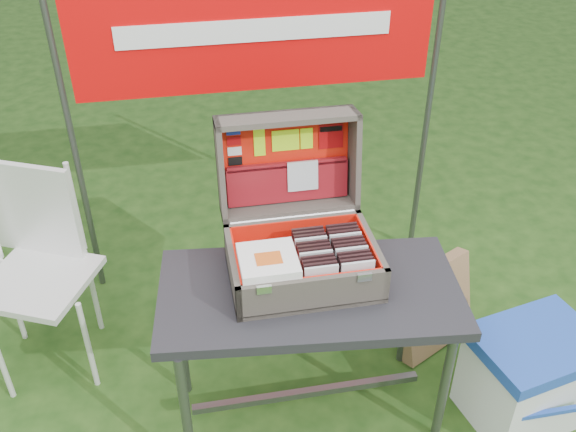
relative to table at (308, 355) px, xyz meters
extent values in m
plane|color=#183810|center=(-0.03, -0.08, -0.34)|extent=(80.00, 80.00, 0.00)
cube|color=black|center=(0.00, 0.00, 0.32)|extent=(1.14, 0.65, 0.04)
cylinder|color=#59595B|center=(-0.48, -0.21, -0.02)|extent=(0.04, 0.04, 0.64)
cylinder|color=#59595B|center=(0.48, -0.21, -0.02)|extent=(0.04, 0.04, 0.64)
cylinder|color=#59595B|center=(-0.48, 0.21, -0.02)|extent=(0.04, 0.04, 0.64)
cylinder|color=#59595B|center=(0.48, 0.21, -0.02)|extent=(0.04, 0.04, 0.64)
cube|color=#59595B|center=(0.00, 0.00, -0.22)|extent=(0.94, 0.03, 0.03)
cube|color=#5D5549|center=(-0.01, 0.06, 0.35)|extent=(0.53, 0.38, 0.02)
cube|color=#5D5549|center=(-0.01, -0.11, 0.41)|extent=(0.53, 0.02, 0.14)
cube|color=#5D5549|center=(-0.01, 0.24, 0.41)|extent=(0.53, 0.02, 0.14)
cube|color=#5D5549|center=(-0.27, 0.06, 0.41)|extent=(0.02, 0.38, 0.14)
cube|color=#5D5549|center=(0.24, 0.06, 0.41)|extent=(0.02, 0.38, 0.14)
cube|color=red|center=(-0.01, 0.06, 0.36)|extent=(0.49, 0.34, 0.01)
cube|color=silver|center=(-0.18, -0.13, 0.47)|extent=(0.05, 0.01, 0.03)
cube|color=silver|center=(0.16, -0.13, 0.47)|extent=(0.05, 0.01, 0.03)
cylinder|color=silver|center=(-0.01, 0.25, 0.48)|extent=(0.48, 0.02, 0.02)
cube|color=#5D5549|center=(-0.01, 0.41, 0.65)|extent=(0.53, 0.07, 0.38)
cube|color=#5D5549|center=(-0.01, 0.38, 0.84)|extent=(0.53, 0.14, 0.04)
cube|color=#5D5549|center=(-0.01, 0.33, 0.48)|extent=(0.53, 0.14, 0.04)
cube|color=#5D5549|center=(-0.27, 0.35, 0.66)|extent=(0.02, 0.19, 0.40)
cube|color=#5D5549|center=(0.24, 0.35, 0.66)|extent=(0.02, 0.19, 0.40)
cube|color=red|center=(-0.01, 0.40, 0.65)|extent=(0.49, 0.05, 0.33)
cube|color=red|center=(-0.01, -0.10, 0.42)|extent=(0.49, 0.01, 0.12)
cube|color=red|center=(-0.01, 0.23, 0.42)|extent=(0.49, 0.01, 0.12)
cube|color=red|center=(-0.25, 0.06, 0.42)|extent=(0.01, 0.34, 0.12)
cube|color=red|center=(0.23, 0.06, 0.42)|extent=(0.01, 0.34, 0.12)
cube|color=maroon|center=(-0.01, 0.37, 0.57)|extent=(0.47, 0.05, 0.15)
cube|color=maroon|center=(-0.01, 0.37, 0.65)|extent=(0.46, 0.02, 0.02)
cube|color=silver|center=(0.04, 0.35, 0.60)|extent=(0.12, 0.03, 0.12)
cube|color=#1933B2|center=(-0.21, 0.41, 0.79)|extent=(0.05, 0.01, 0.03)
cube|color=#9E070A|center=(-0.21, 0.40, 0.75)|extent=(0.05, 0.01, 0.03)
cube|color=white|center=(-0.21, 0.40, 0.71)|extent=(0.05, 0.01, 0.03)
cube|color=black|center=(-0.21, 0.39, 0.67)|extent=(0.05, 0.01, 0.03)
cube|color=#B4F615|center=(-0.11, 0.40, 0.73)|extent=(0.04, 0.02, 0.10)
cube|color=#B4F615|center=(-0.01, 0.40, 0.73)|extent=(0.10, 0.01, 0.08)
cube|color=#B4F615|center=(0.07, 0.40, 0.73)|extent=(0.05, 0.01, 0.08)
cube|color=#9E070A|center=(0.16, 0.40, 0.73)|extent=(0.09, 0.02, 0.09)
cube|color=black|center=(0.16, 0.41, 0.76)|extent=(0.09, 0.01, 0.02)
cube|color=silver|center=(0.02, -0.08, 0.43)|extent=(0.12, 0.01, 0.13)
cube|color=black|center=(0.02, -0.06, 0.43)|extent=(0.12, 0.01, 0.13)
cube|color=black|center=(0.02, -0.04, 0.43)|extent=(0.12, 0.01, 0.13)
cube|color=black|center=(0.02, -0.02, 0.43)|extent=(0.12, 0.01, 0.13)
cube|color=silver|center=(0.02, 0.00, 0.43)|extent=(0.12, 0.01, 0.13)
cube|color=black|center=(0.02, 0.02, 0.43)|extent=(0.12, 0.01, 0.13)
cube|color=black|center=(0.02, 0.05, 0.43)|extent=(0.12, 0.01, 0.13)
cube|color=black|center=(0.02, 0.07, 0.43)|extent=(0.12, 0.01, 0.13)
cube|color=silver|center=(0.02, 0.09, 0.43)|extent=(0.12, 0.01, 0.13)
cube|color=black|center=(0.02, 0.11, 0.43)|extent=(0.12, 0.01, 0.13)
cube|color=black|center=(0.02, 0.13, 0.43)|extent=(0.12, 0.01, 0.13)
cube|color=black|center=(0.02, 0.15, 0.43)|extent=(0.12, 0.01, 0.13)
cube|color=silver|center=(0.15, -0.08, 0.43)|extent=(0.12, 0.01, 0.13)
cube|color=black|center=(0.15, -0.06, 0.43)|extent=(0.12, 0.01, 0.13)
cube|color=black|center=(0.15, -0.04, 0.43)|extent=(0.12, 0.01, 0.13)
cube|color=black|center=(0.15, -0.02, 0.43)|extent=(0.12, 0.01, 0.13)
cube|color=silver|center=(0.15, 0.00, 0.43)|extent=(0.12, 0.01, 0.13)
cube|color=black|center=(0.15, 0.02, 0.43)|extent=(0.12, 0.01, 0.13)
cube|color=black|center=(0.15, 0.05, 0.43)|extent=(0.12, 0.01, 0.13)
cube|color=black|center=(0.15, 0.07, 0.43)|extent=(0.12, 0.01, 0.13)
cube|color=silver|center=(0.15, 0.09, 0.43)|extent=(0.12, 0.01, 0.13)
cube|color=black|center=(0.15, 0.11, 0.43)|extent=(0.12, 0.01, 0.13)
cube|color=black|center=(0.15, 0.13, 0.43)|extent=(0.12, 0.01, 0.13)
cube|color=black|center=(0.15, 0.15, 0.43)|extent=(0.12, 0.01, 0.13)
cube|color=white|center=(-0.15, -0.01, 0.48)|extent=(0.20, 0.20, 0.00)
cube|color=white|center=(-0.15, -0.01, 0.49)|extent=(0.20, 0.20, 0.00)
cube|color=white|center=(-0.15, -0.01, 0.49)|extent=(0.20, 0.20, 0.00)
cube|color=white|center=(-0.15, -0.01, 0.50)|extent=(0.20, 0.20, 0.00)
cube|color=white|center=(-0.15, -0.01, 0.50)|extent=(0.20, 0.20, 0.00)
cube|color=white|center=(-0.15, -0.01, 0.51)|extent=(0.20, 0.20, 0.00)
cube|color=#D85919|center=(-0.15, -0.02, 0.51)|extent=(0.09, 0.07, 0.00)
cube|color=white|center=(0.88, -0.16, -0.16)|extent=(0.51, 0.43, 0.36)
cube|color=#1F46AD|center=(0.88, -0.16, 0.05)|extent=(0.54, 0.45, 0.06)
cube|color=#1F46AD|center=(0.88, -0.35, -0.11)|extent=(0.28, 0.02, 0.02)
cube|color=silver|center=(-1.05, 0.50, 0.13)|extent=(0.55, 0.55, 0.03)
cube|color=silver|center=(-1.05, 0.69, 0.36)|extent=(0.39, 0.20, 0.44)
cylinder|color=silver|center=(-1.23, 0.32, -0.11)|extent=(0.02, 0.02, 0.47)
cylinder|color=silver|center=(-0.87, 0.32, -0.11)|extent=(0.02, 0.02, 0.47)
cylinder|color=silver|center=(-1.23, 0.67, -0.11)|extent=(0.02, 0.02, 0.47)
cylinder|color=silver|center=(-0.87, 0.67, -0.11)|extent=(0.02, 0.02, 0.47)
cylinder|color=silver|center=(-0.87, 0.69, 0.35)|extent=(0.02, 0.02, 0.44)
cube|color=#96784C|center=(0.66, 0.30, -0.13)|extent=(0.43, 0.32, 0.43)
cylinder|color=#59595B|center=(-0.88, 1.02, 0.51)|extent=(0.03, 0.03, 1.70)
cylinder|color=#59595B|center=(0.82, 1.02, 0.51)|extent=(0.03, 0.03, 1.70)
cube|color=red|center=(-0.03, 1.01, 0.96)|extent=(1.60, 0.02, 0.55)
cube|color=white|center=(-0.03, 0.99, 0.96)|extent=(1.20, 0.00, 0.10)
camera|label=1|loc=(-0.40, -1.71, 1.86)|focal=40.00mm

